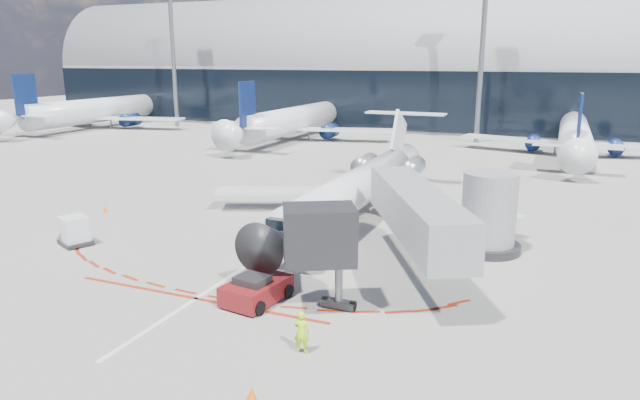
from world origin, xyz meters
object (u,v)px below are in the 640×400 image
at_px(uld_container, 74,231).
at_px(regional_jet, 359,187).
at_px(ramp_worker, 302,332).
at_px(pushback_tug, 256,290).

bearing_deg(uld_container, regional_jet, 65.90).
bearing_deg(regional_jet, ramp_worker, -77.48).
bearing_deg(ramp_worker, uld_container, -28.03).
bearing_deg(regional_jet, pushback_tug, -88.97).
bearing_deg(ramp_worker, regional_jet, -85.55).
relative_size(regional_jet, pushback_tug, 5.24).
relative_size(ramp_worker, uld_container, 0.73).
bearing_deg(uld_container, pushback_tug, 12.38).
height_order(regional_jet, ramp_worker, regional_jet).
relative_size(regional_jet, uld_container, 11.70).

